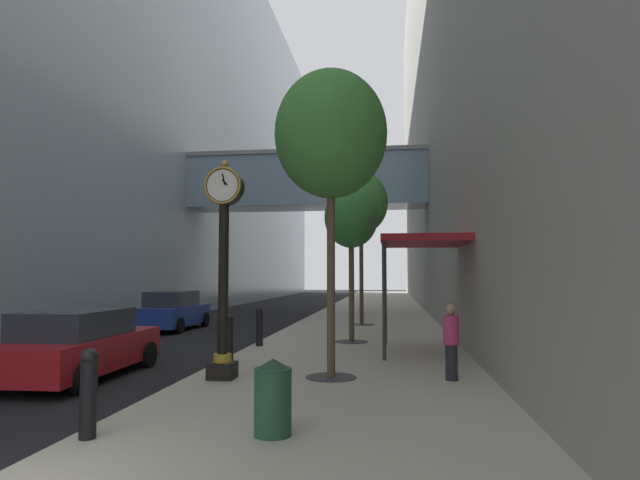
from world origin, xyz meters
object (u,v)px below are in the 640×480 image
bollard_nearest (89,391)px  street_clock (223,257)px  street_tree_mid_far (361,204)px  bollard_third (229,337)px  trash_bin (273,396)px  pedestrian_walking (451,340)px  street_tree_mid_near (351,219)px  street_tree_near (331,135)px  car_blue_mid (173,311)px  bollard_fourth (259,326)px  car_red_near (79,345)px

bollard_nearest → street_clock: bearing=83.4°
street_clock → street_tree_mid_far: (2.29, 12.92, 2.86)m
street_clock → bollard_third: street_clock is taller
trash_bin → pedestrian_walking: bearing=56.0°
bollard_nearest → street_tree_mid_near: (2.80, 10.98, 3.48)m
street_tree_near → street_tree_mid_far: (0.00, 12.47, 0.14)m
street_tree_mid_near → pedestrian_walking: size_ratio=3.28×
car_blue_mid → street_clock: bearing=-62.5°
street_clock → trash_bin: bearing=-62.9°
trash_bin → car_blue_mid: bearing=117.4°
bollard_nearest → bollard_fourth: (0.00, 9.60, 0.00)m
bollard_nearest → street_tree_mid_near: 11.85m
pedestrian_walking → car_red_near: bearing=-178.7°
bollard_third → street_tree_mid_near: size_ratio=0.23×
car_red_near → trash_bin: bearing=-37.1°
car_blue_mid → bollard_fourth: bearing=-47.6°
bollard_third → street_tree_mid_near: (2.80, 4.58, 3.48)m
trash_bin → street_tree_mid_near: bearing=88.1°
street_clock → bollard_third: size_ratio=3.89×
car_red_near → street_clock: bearing=-4.6°
car_red_near → car_blue_mid: car_blue_mid is taller
bollard_third → trash_bin: size_ratio=1.15×
street_tree_near → street_tree_mid_far: size_ratio=0.99×
street_clock → street_tree_near: size_ratio=0.70×
street_clock → pedestrian_walking: bearing=5.6°
street_clock → street_tree_mid_near: (2.29, 6.68, 1.52)m
street_tree_near → pedestrian_walking: (2.55, 0.03, -4.48)m
bollard_nearest → trash_bin: bollard_nearest is taller
bollard_nearest → street_tree_mid_near: street_tree_mid_near is taller
street_tree_near → bollard_fourth: bearing=119.9°
trash_bin → pedestrian_walking: (2.90, 4.30, 0.30)m
street_clock → car_blue_mid: bearing=117.5°
street_tree_mid_far → car_red_near: (-5.77, -12.64, -4.83)m
bollard_fourth → street_tree_mid_near: bearing=26.3°
bollard_third → pedestrian_walking: (5.35, -1.63, 0.20)m
pedestrian_walking → street_clock: bearing=-174.4°
bollard_fourth → car_blue_mid: bearing=132.4°
bollard_third → street_clock: bearing=-76.6°
bollard_nearest → pedestrian_walking: pedestrian_walking is taller
street_tree_mid_near → street_tree_mid_far: 6.38m
bollard_fourth → trash_bin: bearing=-74.9°
bollard_nearest → car_red_near: 5.46m
street_tree_mid_far → car_red_near: street_tree_mid_far is taller
street_clock → bollard_fourth: street_clock is taller
bollard_fourth → street_tree_mid_near: street_tree_mid_near is taller
bollard_nearest → car_blue_mid: size_ratio=0.26×
street_clock → car_red_near: bearing=175.4°
street_tree_near → car_blue_mid: size_ratio=1.48×
bollard_nearest → bollard_fourth: size_ratio=1.00×
street_clock → bollard_nearest: size_ratio=3.89×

